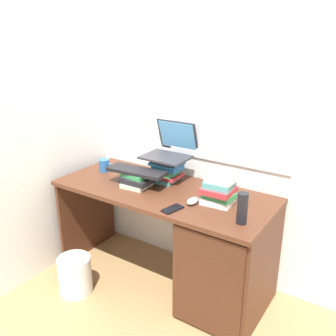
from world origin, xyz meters
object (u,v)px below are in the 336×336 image
at_px(book_stack_side, 219,190).
at_px(wastebasket, 75,275).
at_px(keyboard, 137,171).
at_px(mug, 104,165).
at_px(book_stack_tall, 166,169).
at_px(book_stack_keyboard_riser, 137,180).
at_px(computer_mouse, 193,201).
at_px(laptop, 171,148).
at_px(desk, 210,250).
at_px(water_bottle, 242,208).
at_px(cell_phone, 173,209).

distance_m(book_stack_side, wastebasket, 1.18).
bearing_deg(book_stack_side, wastebasket, -151.63).
bearing_deg(keyboard, mug, 162.01).
bearing_deg(book_stack_tall, book_stack_keyboard_riser, -117.64).
relative_size(computer_mouse, mug, 0.90).
bearing_deg(keyboard, book_stack_keyboard_riser, -25.65).
bearing_deg(book_stack_side, laptop, 156.91).
bearing_deg(desk, book_stack_tall, 158.99).
bearing_deg(water_bottle, keyboard, 172.59).
distance_m(desk, wastebasket, 0.96).
xyz_separation_m(book_stack_side, laptop, (-0.49, 0.21, 0.13)).
bearing_deg(mug, book_stack_side, -2.50).
bearing_deg(desk, water_bottle, -26.88).
distance_m(laptop, cell_phone, 0.57).
relative_size(desk, cell_phone, 11.05).
bearing_deg(desk, computer_mouse, -151.95).
height_order(book_stack_keyboard_riser, water_bottle, water_bottle).
relative_size(book_stack_tall, wastebasket, 0.88).
bearing_deg(book_stack_tall, computer_mouse, -33.19).
bearing_deg(laptop, desk, -27.41).
height_order(laptop, cell_phone, laptop).
xyz_separation_m(laptop, cell_phone, (0.30, -0.44, -0.22)).
relative_size(desk, book_stack_side, 7.39).
relative_size(keyboard, water_bottle, 2.32).
xyz_separation_m(book_stack_keyboard_riser, mug, (-0.39, 0.09, -0.00)).
distance_m(computer_mouse, mug, 0.86).
bearing_deg(keyboard, water_bottle, -11.99).
bearing_deg(cell_phone, mug, 173.39).
bearing_deg(book_stack_keyboard_riser, desk, 2.13).
bearing_deg(wastebasket, mug, 105.37).
bearing_deg(book_stack_keyboard_riser, book_stack_tall, 62.36).
relative_size(cell_phone, wastebasket, 0.51).
relative_size(keyboard, mug, 3.65).
relative_size(laptop, wastebasket, 1.20).
distance_m(book_stack_keyboard_riser, keyboard, 0.06).
bearing_deg(book_stack_side, cell_phone, -130.16).
xyz_separation_m(book_stack_side, water_bottle, (0.22, -0.15, -0.00)).
xyz_separation_m(computer_mouse, cell_phone, (-0.06, -0.14, -0.01)).
height_order(book_stack_side, keyboard, book_stack_side).
height_order(laptop, wastebasket, laptop).
height_order(desk, laptop, laptop).
xyz_separation_m(book_stack_tall, laptop, (-0.00, 0.06, 0.14)).
xyz_separation_m(book_stack_side, computer_mouse, (-0.13, -0.09, -0.07)).
distance_m(keyboard, cell_phone, 0.46).
relative_size(desk, keyboard, 3.58).
height_order(desk, book_stack_keyboard_riser, book_stack_keyboard_riser).
bearing_deg(computer_mouse, wastebasket, -152.51).
relative_size(book_stack_tall, computer_mouse, 2.25).
bearing_deg(mug, water_bottle, -9.35).
relative_size(keyboard, cell_phone, 3.09).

